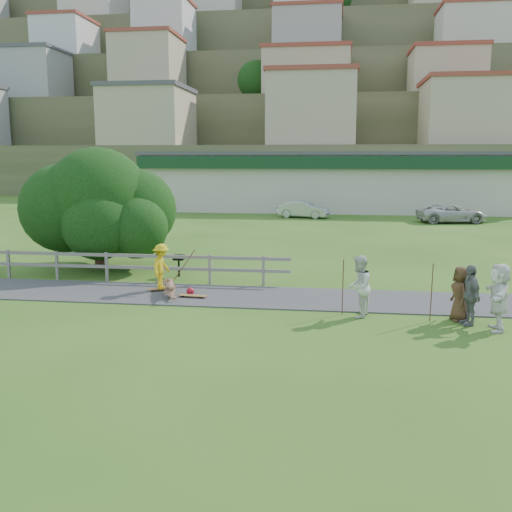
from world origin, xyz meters
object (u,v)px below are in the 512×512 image
Objects in this scene: skater_rider at (162,269)px; skater_fallen at (170,288)px; tree at (99,225)px; car_silver at (303,209)px; spectator_c at (460,294)px; bbq at (179,266)px; spectator_b at (470,295)px; car_white at (452,213)px; spectator_d at (499,297)px; spectator_a at (359,287)px.

skater_rider is 1.01m from skater_fallen.
car_silver is at bearing 70.99° from tree.
spectator_c is 10.79m from bbq.
spectator_b is at bearing -33.16° from skater_fallen.
car_white is at bearing 58.07° from bbq.
spectator_d is (9.86, -2.41, 0.60)m from skater_fallen.
skater_fallen is 1.12× the size of spectator_c.
spectator_c is 0.23× the size of tree.
tree is (-13.57, 6.53, 0.97)m from spectator_b.
skater_rider is 1.82× the size of bbq.
skater_fallen is 2.04× the size of bbq.
bbq is (-10.46, 5.68, -0.49)m from spectator_d.
spectator_d is 2.13× the size of bbq.
skater_fallen is at bearing -94.03° from spectator_d.
spectator_b is at bearing 159.62° from car_white.
spectator_d reaches higher than car_silver.
spectator_b reaches higher than skater_fallen.
bbq is at bearing -176.05° from car_silver.
car_silver is at bearing -0.60° from skater_rider.
spectator_b reaches higher than spectator_c.
skater_fallen is 0.96× the size of spectator_d.
car_white is at bearing 155.78° from spectator_b.
car_white is (14.25, 23.38, -0.12)m from skater_rider.
spectator_c is at bearing 104.83° from spectator_a.
car_silver is at bearing -156.75° from spectator_d.
spectator_d reaches higher than skater_fallen.
spectator_a is (6.68, -2.33, 0.13)m from skater_rider.
spectator_a is 0.26× the size of tree.
skater_rider is at bearing 138.11° from car_white.
skater_rider is 0.41× the size of car_silver.
bbq is at bearing -132.54° from spectator_b.
car_silver is at bearing 178.09° from spectator_b.
bbq is at bearing -18.76° from tree.
bbq is (-9.64, 4.85, -0.36)m from spectator_c.
skater_rider is at bearing -44.72° from tree.
skater_rider is 7.08m from spectator_a.
car_silver is at bearing 83.53° from bbq.
spectator_b is at bearing -25.70° from tree.
tree is at bearing 174.02° from car_silver.
skater_fallen is 0.25× the size of tree.
car_silver is at bearing 69.51° from car_white.
bbq is (-9.81, 5.25, -0.42)m from spectator_b.
spectator_a is at bearing -92.68° from spectator_d.
car_white is at bearing 39.34° from skater_fallen.
spectator_d is 0.39× the size of car_white.
spectator_d is 11.92m from bbq.
spectator_d is at bearing -34.74° from skater_fallen.
skater_rider is at bearing -174.94° from car_silver.
spectator_c reaches higher than car_white.
car_silver is 22.71m from tree.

